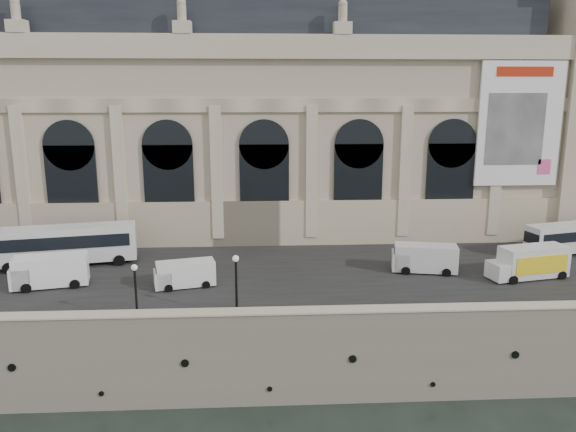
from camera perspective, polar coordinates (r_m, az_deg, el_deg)
name	(u,v)px	position (r m, az deg, el deg)	size (l,w,h in m)	color
ground	(324,404)	(43.46, 3.72, -18.56)	(260.00, 260.00, 0.00)	black
quay	(294,240)	(74.64, 0.60, -2.50)	(160.00, 70.00, 6.00)	#79715D
street	(308,267)	(53.69, 2.06, -5.23)	(160.00, 24.00, 0.06)	#2D2D2D
parapet	(325,317)	(40.98, 3.75, -10.19)	(160.00, 1.40, 1.21)	#79715D
museum	(246,114)	(67.82, -4.26, 10.27)	(69.00, 18.70, 29.10)	#B7A98D
bus_left	(65,244)	(57.73, -21.68, -2.65)	(13.34, 5.12, 3.85)	silver
bus_right	(575,237)	(64.72, 27.15, -1.89)	(11.21, 4.93, 3.24)	silver
van_a	(47,271)	(52.32, -23.33, -5.19)	(6.55, 3.60, 2.76)	white
van_b	(182,274)	(48.97, -10.72, -5.84)	(5.39, 3.05, 2.26)	white
van_c	(421,258)	(53.43, 13.40, -4.20)	(6.18, 3.30, 2.61)	silver
box_truck	(529,263)	(54.72, 23.31, -4.36)	(7.56, 3.78, 2.92)	silver
lamp_left	(136,294)	(42.07, -15.19, -7.67)	(0.45, 0.45, 4.44)	black
lamp_right	(236,287)	(41.72, -5.27, -7.18)	(0.49, 0.49, 4.80)	black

